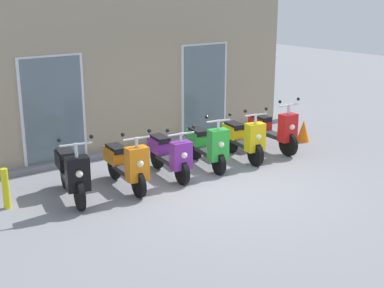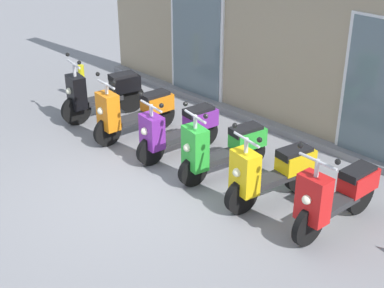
{
  "view_description": "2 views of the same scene",
  "coord_description": "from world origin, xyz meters",
  "px_view_note": "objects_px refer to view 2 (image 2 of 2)",
  "views": [
    {
      "loc": [
        -6.05,
        -7.15,
        3.57
      ],
      "look_at": [
        -0.3,
        0.52,
        0.77
      ],
      "focal_mm": 50.01,
      "sensor_mm": 36.0,
      "label": 1
    },
    {
      "loc": [
        5.43,
        -4.36,
        4.19
      ],
      "look_at": [
        0.34,
        0.65,
        0.62
      ],
      "focal_mm": 52.34,
      "sensor_mm": 36.0,
      "label": 2
    }
  ],
  "objects_px": {
    "scooter_green": "(222,148)",
    "curb_bollard": "(82,82)",
    "scooter_black": "(102,93)",
    "scooter_orange": "(134,111)",
    "scooter_purple": "(178,129)",
    "scooter_red": "(336,195)",
    "scooter_yellow": "(271,172)"
  },
  "relations": [
    {
      "from": "scooter_green",
      "to": "curb_bollard",
      "type": "relative_size",
      "value": 2.17
    },
    {
      "from": "curb_bollard",
      "to": "scooter_green",
      "type": "bearing_deg",
      "value": -4.49
    },
    {
      "from": "scooter_black",
      "to": "curb_bollard",
      "type": "relative_size",
      "value": 2.3
    },
    {
      "from": "scooter_orange",
      "to": "scooter_green",
      "type": "relative_size",
      "value": 1.05
    },
    {
      "from": "scooter_black",
      "to": "scooter_purple",
      "type": "relative_size",
      "value": 1.04
    },
    {
      "from": "scooter_orange",
      "to": "scooter_yellow",
      "type": "distance_m",
      "value": 2.91
    },
    {
      "from": "scooter_green",
      "to": "scooter_yellow",
      "type": "distance_m",
      "value": 0.96
    },
    {
      "from": "scooter_orange",
      "to": "scooter_purple",
      "type": "xyz_separation_m",
      "value": [
        1.01,
        0.08,
        -0.03
      ]
    },
    {
      "from": "scooter_yellow",
      "to": "curb_bollard",
      "type": "distance_m",
      "value": 5.02
    },
    {
      "from": "scooter_green",
      "to": "scooter_red",
      "type": "relative_size",
      "value": 0.94
    },
    {
      "from": "scooter_orange",
      "to": "scooter_green",
      "type": "height_order",
      "value": "scooter_green"
    },
    {
      "from": "scooter_orange",
      "to": "scooter_red",
      "type": "distance_m",
      "value": 3.88
    },
    {
      "from": "scooter_red",
      "to": "curb_bollard",
      "type": "bearing_deg",
      "value": 177.16
    },
    {
      "from": "scooter_black",
      "to": "scooter_green",
      "type": "xyz_separation_m",
      "value": [
        2.99,
        -0.04,
        -0.03
      ]
    },
    {
      "from": "scooter_green",
      "to": "curb_bollard",
      "type": "bearing_deg",
      "value": 175.51
    },
    {
      "from": "scooter_orange",
      "to": "curb_bollard",
      "type": "distance_m",
      "value": 2.13
    },
    {
      "from": "scooter_yellow",
      "to": "curb_bollard",
      "type": "xyz_separation_m",
      "value": [
        -5.0,
        0.37,
        -0.12
      ]
    },
    {
      "from": "scooter_green",
      "to": "curb_bollard",
      "type": "height_order",
      "value": "scooter_green"
    },
    {
      "from": "scooter_green",
      "to": "scooter_red",
      "type": "height_order",
      "value": "scooter_red"
    },
    {
      "from": "scooter_purple",
      "to": "scooter_yellow",
      "type": "xyz_separation_m",
      "value": [
        1.9,
        -0.06,
        0.01
      ]
    },
    {
      "from": "scooter_orange",
      "to": "scooter_red",
      "type": "xyz_separation_m",
      "value": [
        3.88,
        0.09,
        0.01
      ]
    },
    {
      "from": "scooter_yellow",
      "to": "curb_bollard",
      "type": "bearing_deg",
      "value": 175.8
    },
    {
      "from": "scooter_yellow",
      "to": "scooter_red",
      "type": "bearing_deg",
      "value": 4.21
    },
    {
      "from": "scooter_purple",
      "to": "scooter_yellow",
      "type": "distance_m",
      "value": 1.9
    },
    {
      "from": "scooter_black",
      "to": "scooter_red",
      "type": "height_order",
      "value": "scooter_red"
    },
    {
      "from": "scooter_orange",
      "to": "scooter_purple",
      "type": "height_order",
      "value": "scooter_orange"
    },
    {
      "from": "scooter_purple",
      "to": "scooter_yellow",
      "type": "bearing_deg",
      "value": -1.83
    },
    {
      "from": "scooter_yellow",
      "to": "scooter_orange",
      "type": "bearing_deg",
      "value": -179.63
    },
    {
      "from": "scooter_black",
      "to": "scooter_orange",
      "type": "relative_size",
      "value": 1.0
    },
    {
      "from": "scooter_black",
      "to": "scooter_orange",
      "type": "xyz_separation_m",
      "value": [
        1.03,
        -0.1,
        -0.01
      ]
    },
    {
      "from": "scooter_yellow",
      "to": "curb_bollard",
      "type": "relative_size",
      "value": 2.18
    },
    {
      "from": "scooter_black",
      "to": "scooter_orange",
      "type": "distance_m",
      "value": 1.03
    }
  ]
}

